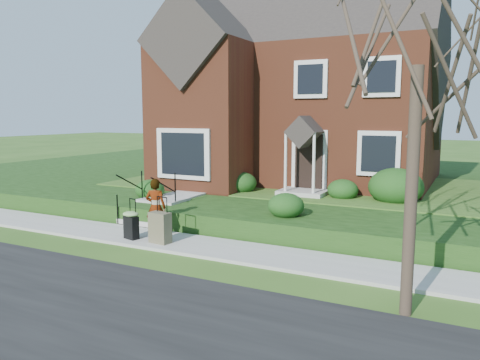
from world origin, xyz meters
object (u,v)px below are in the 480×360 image
Objects in this scene: front_steps at (155,207)px; suitcase_black at (131,223)px; tree_verge at (419,40)px; woman at (156,207)px; suitcase_olive at (160,228)px.

suitcase_black is (0.87, -2.19, 0.03)m from front_steps.
suitcase_black is 0.17× the size of tree_verge.
woman is at bearing -52.00° from front_steps.
tree_verge reaches higher than suitcase_black.
front_steps is 1.28× the size of woman.
tree_verge reaches higher than woman.
front_steps is at bearing 136.95° from suitcase_olive.
tree_verge is (6.27, -1.56, 4.05)m from suitcase_olive.
front_steps is 9.77m from tree_verge.
suitcase_olive is at bearing -50.25° from front_steps.
woman is 0.87m from suitcase_olive.
tree_verge is at bearing 2.48° from suitcase_black.
suitcase_black is 0.90× the size of suitcase_olive.
suitcase_black is at bearing -171.25° from suitcase_olive.
front_steps is 0.31× the size of tree_verge.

